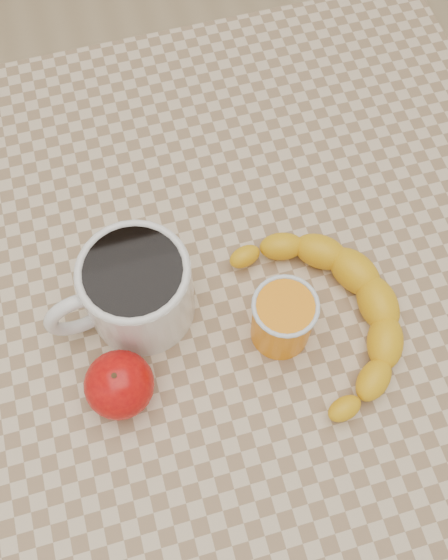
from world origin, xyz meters
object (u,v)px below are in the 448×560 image
object	(u,v)px
coffee_mug	(135,289)
orange_juice_glass	(283,319)
banana	(327,314)
table	(224,315)
apple	(119,385)

from	to	relation	value
coffee_mug	orange_juice_glass	distance (m)	0.16
coffee_mug	orange_juice_glass	xyz separation A→B (m)	(0.14, -0.07, -0.01)
orange_juice_glass	banana	world-z (taller)	orange_juice_glass
banana	orange_juice_glass	bearing A→B (deg)	174.79
table	apple	bearing A→B (deg)	-146.55
table	coffee_mug	world-z (taller)	coffee_mug
coffee_mug	apple	world-z (taller)	coffee_mug
orange_juice_glass	apple	world-z (taller)	orange_juice_glass
coffee_mug	banana	xyz separation A→B (m)	(0.19, -0.07, -0.03)
orange_juice_glass	apple	size ratio (longest dim) A/B	0.95
coffee_mug	banana	bearing A→B (deg)	-20.02
coffee_mug	apple	xyz separation A→B (m)	(-0.04, -0.09, -0.02)
orange_juice_glass	coffee_mug	bearing A→B (deg)	153.79
apple	banana	size ratio (longest dim) A/B	0.30
table	apple	size ratio (longest dim) A/B	9.57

